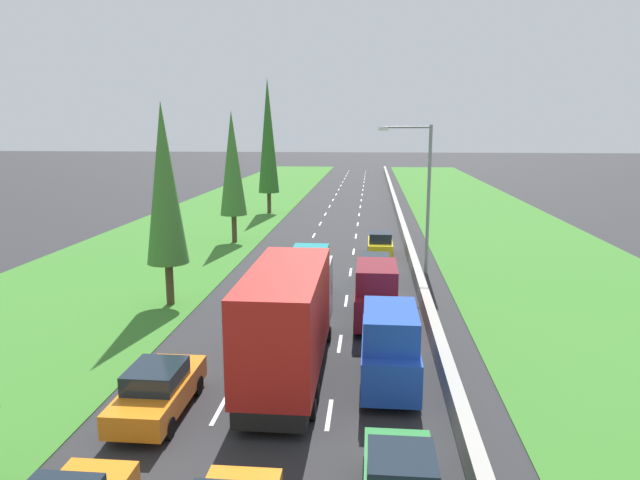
# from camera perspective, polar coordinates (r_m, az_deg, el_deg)

# --- Properties ---
(ground_plane) EXTENTS (300.00, 300.00, 0.00)m
(ground_plane) POSITION_cam_1_polar(r_m,az_deg,el_deg) (62.08, 2.38, 2.98)
(ground_plane) COLOR #28282B
(ground_plane) RESTS_ON ground
(grass_verge_left) EXTENTS (14.00, 140.00, 0.04)m
(grass_verge_left) POSITION_cam_1_polar(r_m,az_deg,el_deg) (63.94, -9.03, 3.11)
(grass_verge_left) COLOR #387528
(grass_verge_left) RESTS_ON ground
(grass_verge_right) EXTENTS (14.00, 140.00, 0.04)m
(grass_verge_right) POSITION_cam_1_polar(r_m,az_deg,el_deg) (63.05, 15.53, 2.73)
(grass_verge_right) COLOR #387528
(grass_verge_right) RESTS_ON ground
(median_barrier) EXTENTS (0.44, 120.00, 0.85)m
(median_barrier) POSITION_cam_1_polar(r_m,az_deg,el_deg) (62.02, 7.66, 3.28)
(median_barrier) COLOR #9E9B93
(median_barrier) RESTS_ON ground
(lane_markings) EXTENTS (3.64, 116.00, 0.01)m
(lane_markings) POSITION_cam_1_polar(r_m,az_deg,el_deg) (62.08, 2.38, 2.99)
(lane_markings) COLOR white
(lane_markings) RESTS_ON ground
(blue_van_right_lane) EXTENTS (1.96, 4.90, 2.82)m
(blue_van_right_lane) POSITION_cam_1_polar(r_m,az_deg,el_deg) (20.11, 6.97, -10.58)
(blue_van_right_lane) COLOR #1E47B7
(blue_van_right_lane) RESTS_ON ground
(maroon_van_right_lane) EXTENTS (1.96, 4.90, 2.82)m
(maroon_van_right_lane) POSITION_cam_1_polar(r_m,az_deg,el_deg) (26.12, 5.64, -5.40)
(maroon_van_right_lane) COLOR maroon
(maroon_van_right_lane) RESTS_ON ground
(red_box_truck_centre_lane) EXTENTS (2.46, 9.40, 4.18)m
(red_box_truck_centre_lane) POSITION_cam_1_polar(r_m,az_deg,el_deg) (20.44, -3.06, -7.80)
(red_box_truck_centre_lane) COLOR black
(red_box_truck_centre_lane) RESTS_ON ground
(black_hatchback_right_lane) EXTENTS (1.74, 3.90, 1.72)m
(black_hatchback_right_lane) POSITION_cam_1_polar(r_m,az_deg,el_deg) (33.13, 5.61, -2.84)
(black_hatchback_right_lane) COLOR black
(black_hatchback_right_lane) RESTS_ON ground
(orange_sedan_left_lane) EXTENTS (1.82, 4.50, 1.64)m
(orange_sedan_left_lane) POSITION_cam_1_polar(r_m,az_deg,el_deg) (19.01, -15.88, -14.21)
(orange_sedan_left_lane) COLOR orange
(orange_sedan_left_lane) RESTS_ON ground
(teal_van_centre_lane) EXTENTS (1.96, 4.90, 2.82)m
(teal_van_centre_lane) POSITION_cam_1_polar(r_m,az_deg,el_deg) (29.19, -1.03, -3.57)
(teal_van_centre_lane) COLOR teal
(teal_van_centre_lane) RESTS_ON ground
(yellow_hatchback_right_lane) EXTENTS (1.74, 3.90, 1.72)m
(yellow_hatchback_right_lane) POSITION_cam_1_polar(r_m,az_deg,el_deg) (39.89, 6.04, -0.45)
(yellow_hatchback_right_lane) COLOR yellow
(yellow_hatchback_right_lane) RESTS_ON ground
(poplar_tree_second) EXTENTS (2.05, 2.05, 10.11)m
(poplar_tree_second) POSITION_cam_1_polar(r_m,az_deg,el_deg) (28.86, -15.28, 5.37)
(poplar_tree_second) COLOR #4C3823
(poplar_tree_second) RESTS_ON ground
(poplar_tree_third) EXTENTS (2.05, 2.05, 10.12)m
(poplar_tree_third) POSITION_cam_1_polar(r_m,az_deg,el_deg) (44.30, -8.75, 7.52)
(poplar_tree_third) COLOR #4C3823
(poplar_tree_third) RESTS_ON ground
(poplar_tree_fourth) EXTENTS (2.15, 2.15, 13.83)m
(poplar_tree_fourth) POSITION_cam_1_polar(r_m,az_deg,el_deg) (59.53, -5.22, 10.29)
(poplar_tree_fourth) COLOR #4C3823
(poplar_tree_fourth) RESTS_ON ground
(street_light_mast) EXTENTS (3.20, 0.28, 9.00)m
(street_light_mast) POSITION_cam_1_polar(r_m,az_deg,el_deg) (34.99, 10.26, 5.10)
(street_light_mast) COLOR gray
(street_light_mast) RESTS_ON ground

